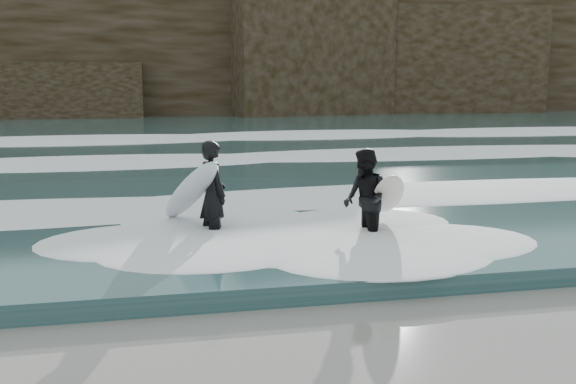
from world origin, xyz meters
name	(u,v)px	position (x,y,z in m)	size (l,w,h in m)	color
sea	(199,133)	(0.00, 29.00, 0.15)	(90.00, 52.00, 0.30)	#274849
headland	(182,51)	(0.00, 46.00, 5.00)	(70.00, 9.00, 10.00)	black
foam_near	(262,196)	(0.00, 9.00, 0.40)	(60.00, 3.20, 0.20)	white
foam_mid	(227,157)	(0.00, 16.00, 0.42)	(60.00, 4.00, 0.24)	white
foam_far	(205,133)	(0.00, 25.00, 0.45)	(60.00, 4.80, 0.30)	white
surfer_left	(208,193)	(-1.40, 6.44, 0.96)	(1.36, 2.10, 1.89)	black
surfer_right	(367,199)	(1.28, 5.60, 0.90)	(1.27, 1.82, 1.78)	black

